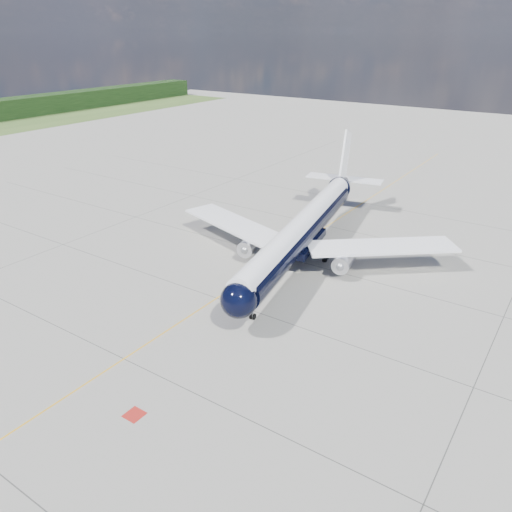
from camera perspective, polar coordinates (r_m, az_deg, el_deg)
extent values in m
plane|color=gray|center=(76.52, 4.80, 1.23)|extent=(320.00, 320.00, 0.00)
cube|color=#DE9C0B|center=(72.55, 2.84, -0.05)|extent=(0.16, 160.00, 0.01)
cube|color=maroon|center=(45.90, -13.73, -17.20)|extent=(1.60, 1.60, 0.01)
cylinder|color=black|center=(69.67, 5.20, 2.71)|extent=(11.52, 39.49, 3.95)
sphere|color=black|center=(52.11, -1.99, -5.05)|extent=(4.64, 4.64, 3.95)
cone|color=black|center=(91.86, 10.02, 8.22)|extent=(5.28, 7.90, 3.95)
cylinder|color=white|center=(69.32, 5.23, 3.47)|extent=(11.07, 41.36, 3.08)
cube|color=black|center=(51.67, -2.09, -4.60)|extent=(2.69, 1.71, 0.57)
cube|color=white|center=(75.09, -2.39, 3.66)|extent=(20.59, 10.75, 0.33)
cube|color=white|center=(69.24, 14.18, 1.06)|extent=(18.74, 16.62, 0.33)
cube|color=black|center=(70.22, 5.15, 1.61)|extent=(6.29, 11.04, 1.04)
cylinder|color=silver|center=(70.86, -0.58, 1.34)|extent=(3.21, 5.14, 2.33)
cylinder|color=silver|center=(67.08, 10.06, -0.44)|extent=(3.21, 5.14, 2.33)
sphere|color=gray|center=(69.03, -1.31, 0.68)|extent=(1.34, 1.34, 1.14)
sphere|color=gray|center=(65.14, 9.60, -1.18)|extent=(1.34, 1.34, 1.14)
cube|color=white|center=(70.74, -0.52, 1.98)|extent=(0.87, 3.31, 1.14)
cube|color=white|center=(66.94, 10.15, 0.23)|extent=(0.87, 3.31, 1.14)
cube|color=white|center=(90.07, 10.19, 11.37)|extent=(1.60, 6.53, 8.86)
cube|color=white|center=(91.64, 10.06, 8.71)|extent=(13.89, 5.88, 0.23)
cylinder|color=gray|center=(56.51, -0.39, -6.10)|extent=(0.22, 0.22, 2.18)
cylinder|color=black|center=(57.06, -0.58, -6.86)|extent=(0.32, 0.75, 0.73)
cylinder|color=black|center=(56.92, -0.19, -6.95)|extent=(0.32, 0.75, 0.73)
cylinder|color=gray|center=(73.14, 3.02, 1.35)|extent=(0.32, 0.32, 1.97)
cylinder|color=gray|center=(71.36, 8.03, 0.53)|extent=(0.32, 0.32, 1.97)
cylinder|color=black|center=(72.97, 2.85, 0.59)|extent=(0.68, 1.21, 1.14)
cylinder|color=black|center=(73.96, 3.16, 0.92)|extent=(0.68, 1.21, 1.14)
cylinder|color=black|center=(71.19, 7.87, -0.26)|extent=(0.68, 1.21, 1.14)
cylinder|color=black|center=(72.20, 8.12, 0.09)|extent=(0.68, 1.21, 1.14)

